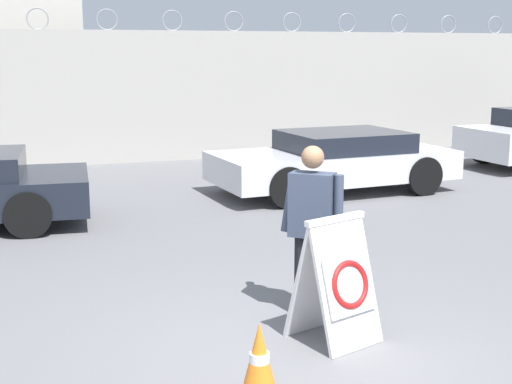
% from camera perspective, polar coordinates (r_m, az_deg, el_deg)
% --- Properties ---
extents(ground_plane, '(90.00, 90.00, 0.00)m').
position_cam_1_polar(ground_plane, '(6.17, 3.83, -12.98)').
color(ground_plane, slate).
extents(perimeter_wall, '(36.00, 0.30, 3.43)m').
position_cam_1_polar(perimeter_wall, '(16.50, -11.60, 7.45)').
color(perimeter_wall, '#ADA8A0').
rests_on(perimeter_wall, ground_plane).
extents(barricade_sign, '(0.79, 0.81, 1.13)m').
position_cam_1_polar(barricade_sign, '(6.32, 6.52, -6.99)').
color(barricade_sign, white).
rests_on(barricade_sign, ground_plane).
extents(security_guard, '(0.51, 0.62, 1.66)m').
position_cam_1_polar(security_guard, '(6.78, 4.49, -2.56)').
color(security_guard, black).
rests_on(security_guard, ground_plane).
extents(traffic_cone_far, '(0.35, 0.35, 0.63)m').
position_cam_1_polar(traffic_cone_far, '(5.27, 0.27, -13.64)').
color(traffic_cone_far, orange).
rests_on(traffic_cone_far, ground_plane).
extents(parked_car_rear_sedan, '(4.45, 2.20, 1.10)m').
position_cam_1_polar(parked_car_rear_sedan, '(12.96, 6.34, 2.53)').
color(parked_car_rear_sedan, black).
rests_on(parked_car_rear_sedan, ground_plane).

